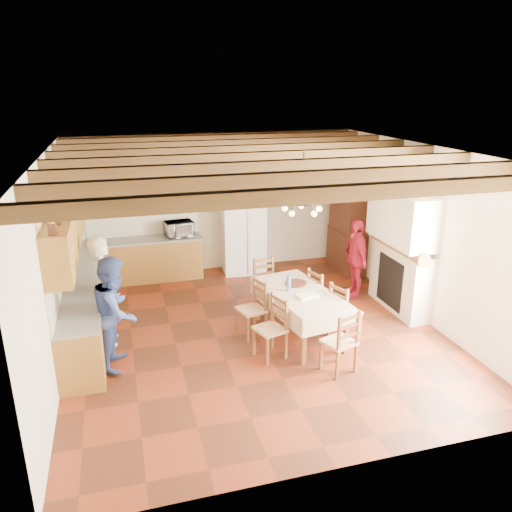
{
  "coord_description": "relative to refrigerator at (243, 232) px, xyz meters",
  "views": [
    {
      "loc": [
        -2.02,
        -7.2,
        3.94
      ],
      "look_at": [
        0.1,
        0.3,
        1.25
      ],
      "focal_mm": 35.0,
      "sensor_mm": 36.0,
      "label": 1
    }
  ],
  "objects": [
    {
      "name": "chair_end_near",
      "position": [
        0.29,
        -4.35,
        -0.42
      ],
      "size": [
        0.52,
        0.51,
        0.96
      ],
      "primitive_type": null,
      "rotation": [
        0.0,
        0.0,
        3.46
      ],
      "color": "brown",
      "rests_on": "floor"
    },
    {
      "name": "chair_right_far",
      "position": [
        0.69,
        -2.78,
        -0.42
      ],
      "size": [
        0.5,
        0.51,
        0.96
      ],
      "primitive_type": null,
      "rotation": [
        0.0,
        0.0,
        1.85
      ],
      "color": "brown",
      "rests_on": "floor"
    },
    {
      "name": "countertop_left",
      "position": [
        -3.25,
        -1.85,
        -0.02
      ],
      "size": [
        0.62,
        4.3,
        0.04
      ],
      "primitive_type": "cube",
      "color": "slate",
      "rests_on": "lower_cabinets_left"
    },
    {
      "name": "chair_right_near",
      "position": [
        0.81,
        -3.46,
        -0.42
      ],
      "size": [
        0.52,
        0.53,
        0.96
      ],
      "primitive_type": null,
      "rotation": [
        0.0,
        0.0,
        1.92
      ],
      "color": "brown",
      "rests_on": "floor"
    },
    {
      "name": "person_man",
      "position": [
        -2.89,
        -2.56,
        -0.01
      ],
      "size": [
        0.44,
        0.66,
        1.78
      ],
      "primitive_type": "imported",
      "rotation": [
        0.0,
        0.0,
        1.6
      ],
      "color": "beige",
      "rests_on": "floor"
    },
    {
      "name": "hutch",
      "position": [
        2.2,
        -0.57,
        0.14
      ],
      "size": [
        0.5,
        1.15,
        2.08
      ],
      "primitive_type": null,
      "rotation": [
        0.0,
        0.0,
        -0.02
      ],
      "color": "#371B0F",
      "rests_on": "floor"
    },
    {
      "name": "wall_picture",
      "position": [
        1.0,
        0.33,
        0.95
      ],
      "size": [
        0.34,
        0.03,
        0.42
      ],
      "primitive_type": "cube",
      "color": "#311F15",
      "rests_on": "ground"
    },
    {
      "name": "person_woman_red",
      "position": [
        1.75,
        -1.89,
        -0.13
      ],
      "size": [
        0.44,
        0.93,
        1.53
      ],
      "primitive_type": "imported",
      "rotation": [
        0.0,
        0.0,
        -1.65
      ],
      "color": "#B51B34",
      "rests_on": "floor"
    },
    {
      "name": "upper_cabinets",
      "position": [
        -3.38,
        -1.85,
        0.95
      ],
      "size": [
        0.35,
        4.2,
        0.7
      ],
      "primitive_type": "cube",
      "color": "brown",
      "rests_on": "ground"
    },
    {
      "name": "wall_front",
      "position": [
        -0.55,
        -6.16,
        0.6
      ],
      "size": [
        6.0,
        0.02,
        3.0
      ],
      "primitive_type": "cube",
      "color": "beige",
      "rests_on": "ground"
    },
    {
      "name": "backsplash_left",
      "position": [
        -3.54,
        -1.85,
        0.3
      ],
      "size": [
        0.03,
        4.3,
        0.6
      ],
      "primitive_type": "cube",
      "color": "silver",
      "rests_on": "ground"
    },
    {
      "name": "person_woman_blue",
      "position": [
        -2.74,
        -3.28,
        -0.06
      ],
      "size": [
        0.8,
        0.94,
        1.68
      ],
      "primitive_type": "imported",
      "rotation": [
        0.0,
        0.0,
        1.35
      ],
      "color": "#374C8E",
      "rests_on": "floor"
    },
    {
      "name": "dining_table",
      "position": [
        0.11,
        -3.19,
        -0.19
      ],
      "size": [
        1.19,
        1.92,
        0.79
      ],
      "rotation": [
        0.0,
        0.0,
        0.16
      ],
      "color": "beige",
      "rests_on": "floor"
    },
    {
      "name": "refrigerator",
      "position": [
        0.0,
        0.0,
        0.0
      ],
      "size": [
        0.96,
        0.81,
        1.8
      ],
      "primitive_type": "cube",
      "rotation": [
        0.0,
        0.0,
        -0.08
      ],
      "color": "white",
      "rests_on": "floor"
    },
    {
      "name": "wall_back",
      "position": [
        -0.55,
        0.36,
        0.6
      ],
      "size": [
        6.0,
        0.02,
        3.0
      ],
      "primitive_type": "cube",
      "color": "beige",
      "rests_on": "ground"
    },
    {
      "name": "wall_right",
      "position": [
        2.46,
        -2.9,
        0.6
      ],
      "size": [
        0.02,
        6.5,
        3.0
      ],
      "primitive_type": "cube",
      "color": "beige",
      "rests_on": "ground"
    },
    {
      "name": "ceiling_beams",
      "position": [
        -0.55,
        -2.9,
        2.01
      ],
      "size": [
        6.0,
        6.3,
        0.16
      ],
      "primitive_type": null,
      "color": "#3A2514",
      "rests_on": "ground"
    },
    {
      "name": "chair_left_far",
      "position": [
        -0.63,
        -2.96,
        -0.42
      ],
      "size": [
        0.5,
        0.51,
        0.96
      ],
      "primitive_type": null,
      "rotation": [
        0.0,
        0.0,
        -1.31
      ],
      "color": "brown",
      "rests_on": "floor"
    },
    {
      "name": "microwave",
      "position": [
        -1.38,
        0.05,
        0.16
      ],
      "size": [
        0.63,
        0.48,
        0.32
      ],
      "primitive_type": "imported",
      "rotation": [
        0.0,
        0.0,
        0.16
      ],
      "color": "silver",
      "rests_on": "countertop_back"
    },
    {
      "name": "lower_cabinets_back",
      "position": [
        -2.1,
        0.05,
        -0.47
      ],
      "size": [
        2.3,
        0.6,
        0.86
      ],
      "primitive_type": "cube",
      "color": "brown",
      "rests_on": "ground"
    },
    {
      "name": "lower_cabinets_left",
      "position": [
        -3.25,
        -1.85,
        -0.47
      ],
      "size": [
        0.6,
        4.3,
        0.86
      ],
      "primitive_type": "cube",
      "color": "brown",
      "rests_on": "ground"
    },
    {
      "name": "chair_end_far",
      "position": [
        -0.09,
        -2.08,
        -0.42
      ],
      "size": [
        0.46,
        0.44,
        0.96
      ],
      "primitive_type": null,
      "rotation": [
        0.0,
        0.0,
        0.11
      ],
      "color": "brown",
      "rests_on": "floor"
    },
    {
      "name": "chair_left_near",
      "position": [
        -0.55,
        -3.7,
        -0.42
      ],
      "size": [
        0.51,
        0.52,
        0.96
      ],
      "primitive_type": null,
      "rotation": [
        0.0,
        0.0,
        -1.27
      ],
      "color": "brown",
      "rests_on": "floor"
    },
    {
      "name": "ceiling",
      "position": [
        -0.55,
        -2.9,
        2.11
      ],
      "size": [
        6.0,
        6.5,
        0.02
      ],
      "primitive_type": "cube",
      "color": "white",
      "rests_on": "ground"
    },
    {
      "name": "fireplace",
      "position": [
        2.17,
        -2.7,
        0.5
      ],
      "size": [
        0.56,
        1.6,
        2.8
      ],
      "primitive_type": null,
      "color": "beige",
      "rests_on": "ground"
    },
    {
      "name": "wall_left",
      "position": [
        -3.56,
        -2.9,
        0.6
      ],
      "size": [
        0.02,
        6.5,
        3.0
      ],
      "primitive_type": "cube",
      "color": "beige",
      "rests_on": "ground"
    },
    {
      "name": "floor",
      "position": [
        -0.55,
        -2.9,
        -0.91
      ],
      "size": [
        6.0,
        6.5,
        0.02
      ],
      "primitive_type": "cube",
      "color": "#4B2213",
      "rests_on": "ground"
    },
    {
      "name": "countertop_back",
      "position": [
        -2.1,
        0.05,
        -0.02
      ],
      "size": [
        2.34,
        0.62,
        0.04
      ],
      "primitive_type": "cube",
      "color": "slate",
      "rests_on": "lower_cabinets_back"
    },
    {
      "name": "chandelier",
      "position": [
        0.11,
        -3.19,
        1.35
      ],
      "size": [
        0.47,
        0.47,
        0.03
      ],
      "primitive_type": "torus",
      "color": "black",
      "rests_on": "ground"
    },
    {
      "name": "fridge_vase",
      "position": [
        0.03,
        0.0,
        1.03
      ],
      "size": [
        0.27,
        0.27,
        0.27
      ],
      "primitive_type": "imported",
      "rotation": [
        0.0,
        0.0,
        0.05
      ],
      "color": "#371B0F",
      "rests_on": "refrigerator"
    },
    {
      "name": "backsplash_back",
      "position": [
        -2.1,
        0.33,
        0.3
      ],
      "size": [
        2.3,
        0.03,
        0.6
      ],
      "primitive_type": "cube",
      "color": "silver",
      "rests_on": "ground"
    }
  ]
}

